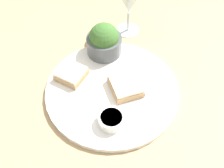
% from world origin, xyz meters
% --- Properties ---
extents(ground_plane, '(4.00, 4.00, 0.00)m').
position_xyz_m(ground_plane, '(0.00, 0.00, 0.00)').
color(ground_plane, tan).
extents(dinner_plate, '(0.35, 0.35, 0.01)m').
position_xyz_m(dinner_plate, '(0.00, 0.00, 0.01)').
color(dinner_plate, white).
rests_on(dinner_plate, ground_plane).
extents(salad_bowl, '(0.10, 0.10, 0.10)m').
position_xyz_m(salad_bowl, '(0.14, -0.03, 0.05)').
color(salad_bowl, '#4C5156').
rests_on(salad_bowl, dinner_plate).
extents(sauce_ramekin, '(0.06, 0.06, 0.03)m').
position_xyz_m(sauce_ramekin, '(-0.09, 0.04, 0.03)').
color(sauce_ramekin, white).
rests_on(sauce_ramekin, dinner_plate).
extents(cheese_toast_near, '(0.09, 0.08, 0.03)m').
position_xyz_m(cheese_toast_near, '(-0.01, -0.03, 0.03)').
color(cheese_toast_near, tan).
rests_on(cheese_toast_near, dinner_plate).
extents(cheese_toast_far, '(0.10, 0.10, 0.03)m').
position_xyz_m(cheese_toast_far, '(0.08, 0.09, 0.03)').
color(cheese_toast_far, tan).
rests_on(cheese_toast_far, dinner_plate).
extents(wine_glass, '(0.08, 0.08, 0.15)m').
position_xyz_m(wine_glass, '(0.21, -0.14, 0.11)').
color(wine_glass, silver).
rests_on(wine_glass, ground_plane).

